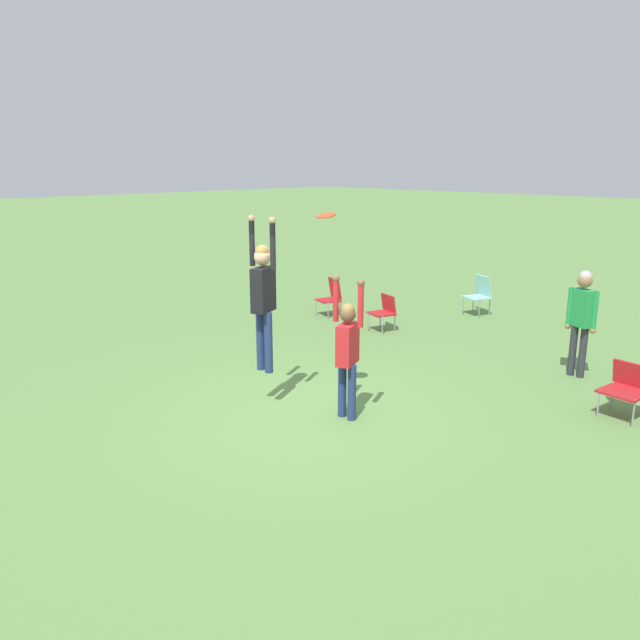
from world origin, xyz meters
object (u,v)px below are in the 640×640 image
Objects in this scene: person_jumping at (263,290)px; person_spectator_near at (582,313)px; camping_chair_0 at (627,386)px; person_defending at (348,346)px; camping_chair_1 at (331,295)px; camping_chair_2 at (384,310)px; frisbee at (326,215)px; camping_chair_3 at (480,292)px.

person_spectator_near is at bearing -52.68° from person_jumping.
camping_chair_0 is 0.42× the size of person_spectator_near.
camping_chair_0 is at bearing -17.91° from person_spectator_near.
person_defending reaches higher than camping_chair_0.
person_defending is 2.34× the size of camping_chair_1.
person_defending reaches higher than camping_chair_1.
camping_chair_0 is 0.87× the size of camping_chair_1.
person_jumping reaches higher than camping_chair_2.
camping_chair_0 is (3.04, 2.94, -2.36)m from frisbee.
person_defending is at bearing 53.48° from camping_chair_0.
person_defending is at bearing 153.76° from camping_chair_1.
person_jumping is at bearing 117.24° from camping_chair_3.
person_defending is 1.78m from frisbee.
person_spectator_near reaches higher than camping_chair_3.
camping_chair_2 is 0.83× the size of camping_chair_3.
camping_chair_2 is at bearing -5.20° from camping_chair_0.
person_spectator_near is (1.46, 4.04, 0.02)m from person_defending.
person_jumping is at bearing 125.32° from camping_chair_2.
camping_chair_2 is (-5.36, 1.11, 0.01)m from camping_chair_0.
camping_chair_3 is at bearing -85.91° from camping_chair_2.
camping_chair_1 is at bearing 134.03° from frisbee.
camping_chair_3 reaches higher than camping_chair_0.
person_jumping is 1.43m from frisbee.
frisbee is 0.36× the size of camping_chair_2.
person_jumping is 7.34m from camping_chair_3.
person_defending is 1.12× the size of person_spectator_near.
camping_chair_1 is (-4.44, 4.16, -0.58)m from person_defending.
person_defending is 2.20× the size of camping_chair_3.
frisbee is 7.34m from camping_chair_3.
camping_chair_0 is at bearing -173.29° from camping_chair_1.
person_jumping is 8.25× the size of frisbee.
frisbee is 0.37× the size of camping_chair_0.
person_defending is at bearing -90.00° from person_jumping.
camping_chair_1 is 0.94× the size of camping_chair_3.
person_defending is at bearing 10.28° from frisbee.
camping_chair_1 is 3.48m from camping_chair_3.
person_defending is 3.98m from camping_chair_0.
camping_chair_2 is 2.78m from camping_chair_3.
frisbee is 6.32m from camping_chair_1.
person_spectator_near is at bearing -37.15° from camping_chair_0.
camping_chair_1 is at bearing 11.21° from camping_chair_2.
camping_chair_1 is (-3.24, 4.65, -1.25)m from person_jumping.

